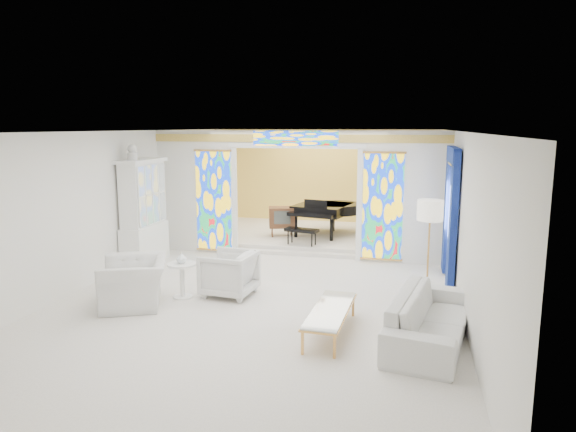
% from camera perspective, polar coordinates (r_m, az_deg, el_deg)
% --- Properties ---
extents(floor, '(12.00, 12.00, 0.00)m').
position_cam_1_polar(floor, '(10.55, -1.42, -7.13)').
color(floor, white).
rests_on(floor, ground).
extents(ceiling, '(7.00, 12.00, 0.02)m').
position_cam_1_polar(ceiling, '(10.08, -1.50, 9.40)').
color(ceiling, white).
rests_on(ceiling, wall_back).
extents(wall_back, '(7.00, 0.02, 3.00)m').
position_cam_1_polar(wall_back, '(16.04, 3.95, 4.21)').
color(wall_back, white).
rests_on(wall_back, floor).
extents(wall_front, '(7.00, 0.02, 3.00)m').
position_cam_1_polar(wall_front, '(4.81, -20.03, -10.07)').
color(wall_front, white).
rests_on(wall_front, floor).
extents(wall_left, '(0.02, 12.00, 3.00)m').
position_cam_1_polar(wall_left, '(11.59, -18.47, 1.51)').
color(wall_left, white).
rests_on(wall_left, floor).
extents(wall_right, '(0.02, 12.00, 3.00)m').
position_cam_1_polar(wall_right, '(9.93, 18.48, 0.18)').
color(wall_right, white).
rests_on(wall_right, floor).
extents(partition_wall, '(7.00, 0.22, 3.00)m').
position_cam_1_polar(partition_wall, '(12.11, 0.91, 3.10)').
color(partition_wall, white).
rests_on(partition_wall, floor).
extents(stained_glass_left, '(0.90, 0.04, 2.40)m').
position_cam_1_polar(stained_glass_left, '(12.64, -8.23, 1.68)').
color(stained_glass_left, gold).
rests_on(stained_glass_left, partition_wall).
extents(stained_glass_right, '(0.90, 0.04, 2.40)m').
position_cam_1_polar(stained_glass_right, '(11.80, 10.48, 1.02)').
color(stained_glass_right, gold).
rests_on(stained_glass_right, partition_wall).
extents(stained_glass_transom, '(2.00, 0.04, 0.34)m').
position_cam_1_polar(stained_glass_transom, '(11.92, 0.82, 8.62)').
color(stained_glass_transom, gold).
rests_on(stained_glass_transom, partition_wall).
extents(alcove_platform, '(6.80, 3.80, 0.18)m').
position_cam_1_polar(alcove_platform, '(14.41, 2.67, -2.11)').
color(alcove_platform, white).
rests_on(alcove_platform, floor).
extents(gold_curtain_back, '(6.70, 0.10, 2.90)m').
position_cam_1_polar(gold_curtain_back, '(15.92, 3.88, 4.17)').
color(gold_curtain_back, gold).
rests_on(gold_curtain_back, wall_back).
extents(chandelier, '(0.48, 0.48, 0.30)m').
position_cam_1_polar(chandelier, '(13.97, 3.49, 7.69)').
color(chandelier, gold).
rests_on(chandelier, ceiling).
extents(blue_drapes, '(0.14, 1.85, 2.65)m').
position_cam_1_polar(blue_drapes, '(10.60, 17.63, 1.24)').
color(blue_drapes, navy).
rests_on(blue_drapes, wall_right).
extents(china_cabinet, '(0.56, 1.46, 2.72)m').
position_cam_1_polar(china_cabinet, '(12.00, -15.75, 0.33)').
color(china_cabinet, white).
rests_on(china_cabinet, floor).
extents(armchair_left, '(1.51, 1.59, 0.81)m').
position_cam_1_polar(armchair_left, '(9.43, -16.70, -7.06)').
color(armchair_left, white).
rests_on(armchair_left, floor).
extents(armchair_right, '(0.99, 0.97, 0.83)m').
position_cam_1_polar(armchair_right, '(9.59, -6.57, -6.36)').
color(armchair_right, white).
rests_on(armchair_right, floor).
extents(sofa, '(1.40, 2.57, 0.71)m').
position_cam_1_polar(sofa, '(7.86, 15.54, -10.85)').
color(sofa, white).
rests_on(sofa, floor).
extents(side_table, '(0.68, 0.68, 0.65)m').
position_cam_1_polar(side_table, '(9.57, -11.69, -6.46)').
color(side_table, white).
rests_on(side_table, floor).
extents(vase, '(0.24, 0.24, 0.20)m').
position_cam_1_polar(vase, '(9.49, -11.76, -4.57)').
color(vase, white).
rests_on(vase, side_table).
extents(coffee_table, '(0.62, 1.77, 0.39)m').
position_cam_1_polar(coffee_table, '(7.86, 4.73, -10.47)').
color(coffee_table, white).
rests_on(coffee_table, floor).
extents(floor_lamp, '(0.49, 0.49, 1.83)m').
position_cam_1_polar(floor_lamp, '(9.26, 15.51, 0.06)').
color(floor_lamp, gold).
rests_on(floor_lamp, floor).
extents(grand_piano, '(1.96, 2.65, 1.02)m').
position_cam_1_polar(grand_piano, '(13.98, 4.49, 0.74)').
color(grand_piano, black).
rests_on(grand_piano, alcove_platform).
extents(tv_console, '(0.78, 0.63, 0.78)m').
position_cam_1_polar(tv_console, '(13.74, -0.70, -0.15)').
color(tv_console, '#56321F').
rests_on(tv_console, alcove_platform).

